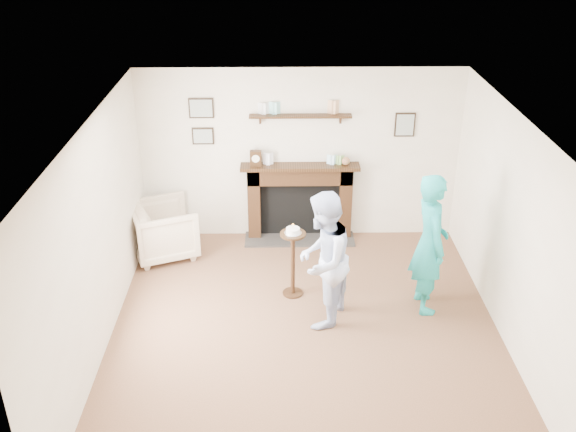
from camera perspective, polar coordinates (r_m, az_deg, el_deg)
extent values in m
plane|color=brown|center=(7.52, 1.59, -10.59)|extent=(5.00, 5.00, 0.00)
cube|color=beige|center=(9.10, 1.06, 5.42)|extent=(4.50, 0.04, 2.50)
cube|color=beige|center=(7.11, -16.74, -2.27)|extent=(0.04, 5.00, 2.50)
cube|color=beige|center=(7.29, 19.69, -1.98)|extent=(0.04, 5.00, 2.50)
cube|color=white|center=(6.33, 1.88, 7.71)|extent=(4.50, 5.00, 0.04)
cube|color=black|center=(9.29, -3.03, 1.15)|extent=(0.18, 0.20, 1.10)
cube|color=black|center=(9.33, 5.10, 1.20)|extent=(0.18, 0.20, 1.10)
cube|color=black|center=(9.11, 1.07, 3.61)|extent=(1.50, 0.20, 0.24)
cube|color=black|center=(9.41, 1.03, 0.70)|extent=(1.14, 0.06, 0.86)
cube|color=#322F2C|center=(9.43, 1.04, -2.07)|extent=(1.60, 0.44, 0.03)
cube|color=black|center=(9.03, 1.08, 4.38)|extent=(1.68, 0.26, 0.05)
cube|color=black|center=(8.83, 1.11, 8.87)|extent=(1.40, 0.15, 0.03)
cube|color=black|center=(8.91, -7.72, 9.49)|extent=(0.34, 0.03, 0.28)
cube|color=black|center=(9.04, -7.57, 7.07)|extent=(0.30, 0.03, 0.24)
cube|color=black|center=(9.10, 10.35, 7.99)|extent=(0.28, 0.03, 0.34)
cube|color=black|center=(8.98, -2.89, 5.15)|extent=(0.16, 0.09, 0.22)
cylinder|color=white|center=(8.93, -2.90, 5.10)|extent=(0.11, 0.01, 0.11)
sphere|color=#2E8C3B|center=(9.04, 5.16, 4.89)|extent=(0.12, 0.12, 0.12)
imported|color=gray|center=(9.24, -10.76, -3.34)|extent=(1.09, 1.08, 0.77)
imported|color=silver|center=(7.78, 2.95, -9.21)|extent=(0.87, 0.97, 1.66)
imported|color=teal|center=(8.19, 11.88, -7.77)|extent=(0.47, 0.67, 1.76)
cylinder|color=black|center=(8.23, 0.42, -6.85)|extent=(0.26, 0.26, 0.02)
cylinder|color=black|center=(8.00, 0.43, -4.32)|extent=(0.06, 0.06, 0.83)
cylinder|color=black|center=(7.79, 0.44, -1.62)|extent=(0.31, 0.31, 0.03)
cylinder|color=silver|center=(7.78, 0.44, -1.51)|extent=(0.21, 0.21, 0.01)
cylinder|color=white|center=(7.76, 0.44, -1.30)|extent=(0.17, 0.17, 0.06)
cylinder|color=beige|center=(7.74, 0.44, -0.95)|extent=(0.01, 0.01, 0.05)
sphere|color=orange|center=(7.72, 0.44, -0.74)|extent=(0.02, 0.02, 0.02)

